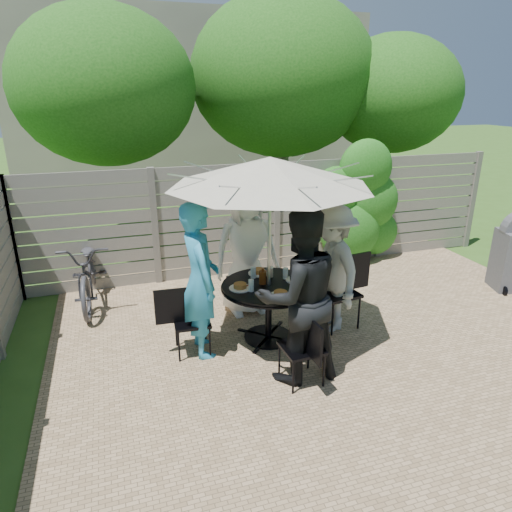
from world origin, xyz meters
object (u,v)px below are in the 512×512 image
object	(u,v)px
chair_right	(338,306)
plate_back	(258,272)
chair_back	(244,290)
glass_back	(253,272)
patio_table	(269,301)
glass_left	(251,285)
plate_front	(280,295)
syrup_jug	(263,277)
umbrella	(270,172)
coffee_cup	(270,272)
chair_left	(191,334)
person_left	(200,280)
chair_front	(302,362)
person_front	(299,297)
person_right	(331,269)
glass_right	(285,273)
plate_right	(296,279)
plate_left	(240,287)
bicycle	(90,270)
person_back	(246,250)

from	to	relation	value
chair_right	plate_back	xyz separation A→B (m)	(-0.98, 0.32, 0.47)
chair_back	glass_back	xyz separation A→B (m)	(-0.08, -0.71, 0.55)
patio_table	glass_left	distance (m)	0.41
plate_front	syrup_jug	bearing A→B (deg)	100.31
umbrella	glass_back	distance (m)	1.30
plate_back	patio_table	bearing A→B (deg)	-88.01
chair_back	coffee_cup	xyz separation A→B (m)	(0.13, -0.74, 0.54)
chair_left	person_left	distance (m)	0.67
chair_front	person_front	bearing A→B (deg)	-0.99
umbrella	plate_front	size ratio (longest dim) A/B	9.20
umbrella	person_right	xyz separation A→B (m)	(0.83, 0.03, -1.25)
patio_table	chair_back	size ratio (longest dim) A/B	1.38
glass_right	plate_right	bearing A→B (deg)	-44.27
patio_table	plate_right	size ratio (longest dim) A/B	4.48
chair_right	plate_left	world-z (taller)	chair_right
chair_right	coffee_cup	distance (m)	1.03
person_left	person_right	bearing A→B (deg)	-90.00
plate_back	syrup_jug	xyz separation A→B (m)	(-0.05, -0.31, 0.06)
plate_front	plate_right	world-z (taller)	same
umbrella	person_left	size ratio (longest dim) A/B	1.31
plate_back	person_left	bearing A→B (deg)	-154.56
umbrella	coffee_cup	distance (m)	1.30
plate_right	person_front	bearing A→B (deg)	-111.46
chair_front	bicycle	xyz separation A→B (m)	(-2.13, 2.77, 0.24)
umbrella	person_right	world-z (taller)	umbrella
plate_back	chair_left	bearing A→B (deg)	-157.61
glass_back	coffee_cup	xyz separation A→B (m)	(0.21, -0.03, -0.01)
glass_left	plate_right	bearing A→B (deg)	11.60
plate_front	chair_right	bearing A→B (deg)	22.50
plate_back	glass_right	size ratio (longest dim) A/B	1.86
chair_back	plate_back	size ratio (longest dim) A/B	3.25
person_back	plate_back	world-z (taller)	person_back
umbrella	plate_left	bearing A→B (deg)	-178.01
plate_left	plate_front	xyz separation A→B (m)	(0.37, -0.35, 0.00)
person_left	chair_front	xyz separation A→B (m)	(0.86, -0.93, -0.66)
patio_table	glass_back	xyz separation A→B (m)	(-0.11, 0.26, 0.29)
person_left	plate_front	distance (m)	0.92
chair_back	syrup_jug	distance (m)	1.08
glass_left	syrup_jug	world-z (taller)	syrup_jug
chair_right	plate_left	size ratio (longest dim) A/B	3.74
plate_right	glass_back	xyz separation A→B (m)	(-0.47, 0.24, 0.05)
person_back	patio_table	bearing A→B (deg)	-90.00
person_back	chair_left	distance (m)	1.43
person_left	chair_front	distance (m)	1.43
person_back	plate_right	world-z (taller)	person_back
umbrella	glass_right	size ratio (longest dim) A/B	17.09
glass_left	syrup_jug	size ratio (longest dim) A/B	0.88
person_front	coffee_cup	world-z (taller)	person_front
plate_right	chair_front	bearing A→B (deg)	-108.47
umbrella	glass_left	size ratio (longest dim) A/B	17.09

